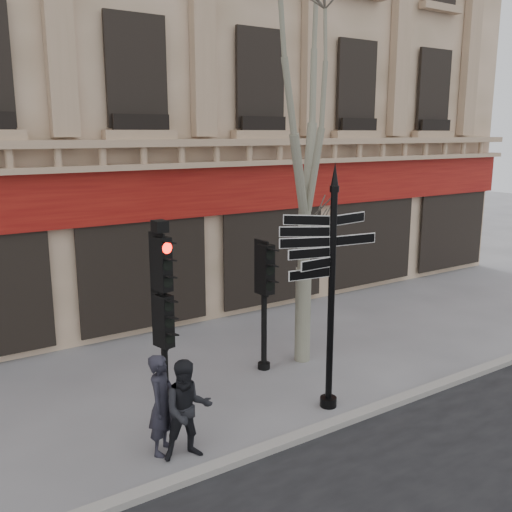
{
  "coord_description": "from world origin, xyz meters",
  "views": [
    {
      "loc": [
        -5.39,
        -8.3,
        5.1
      ],
      "look_at": [
        0.53,
        0.6,
        2.78
      ],
      "focal_mm": 40.0,
      "sensor_mm": 36.0,
      "label": 1
    }
  ],
  "objects_px": {
    "plane_tree": "(307,95)",
    "pedestrian_b": "(188,410)",
    "traffic_signal_main": "(162,300)",
    "fingerpost": "(333,247)",
    "traffic_signal_secondary": "(264,283)",
    "pedestrian_a": "(162,404)"
  },
  "relations": [
    {
      "from": "traffic_signal_main",
      "to": "traffic_signal_secondary",
      "type": "distance_m",
      "value": 3.07
    },
    {
      "from": "traffic_signal_secondary",
      "to": "plane_tree",
      "type": "height_order",
      "value": "plane_tree"
    },
    {
      "from": "pedestrian_a",
      "to": "pedestrian_b",
      "type": "distance_m",
      "value": 0.46
    },
    {
      "from": "fingerpost",
      "to": "pedestrian_b",
      "type": "relative_size",
      "value": 2.79
    },
    {
      "from": "fingerpost",
      "to": "plane_tree",
      "type": "distance_m",
      "value": 3.6
    },
    {
      "from": "fingerpost",
      "to": "pedestrian_a",
      "type": "bearing_deg",
      "value": -167.48
    },
    {
      "from": "pedestrian_b",
      "to": "traffic_signal_secondary",
      "type": "bearing_deg",
      "value": 50.73
    },
    {
      "from": "plane_tree",
      "to": "pedestrian_b",
      "type": "xyz_separation_m",
      "value": [
        -4.0,
        -2.15,
        -5.05
      ]
    },
    {
      "from": "fingerpost",
      "to": "traffic_signal_main",
      "type": "relative_size",
      "value": 1.25
    },
    {
      "from": "traffic_signal_secondary",
      "to": "pedestrian_a",
      "type": "distance_m",
      "value": 3.9
    },
    {
      "from": "traffic_signal_main",
      "to": "pedestrian_b",
      "type": "height_order",
      "value": "traffic_signal_main"
    },
    {
      "from": "plane_tree",
      "to": "pedestrian_b",
      "type": "distance_m",
      "value": 6.79
    },
    {
      "from": "fingerpost",
      "to": "plane_tree",
      "type": "bearing_deg",
      "value": 82.02
    },
    {
      "from": "pedestrian_a",
      "to": "traffic_signal_secondary",
      "type": "bearing_deg",
      "value": -13.47
    },
    {
      "from": "traffic_signal_secondary",
      "to": "pedestrian_a",
      "type": "height_order",
      "value": "traffic_signal_secondary"
    },
    {
      "from": "traffic_signal_secondary",
      "to": "plane_tree",
      "type": "relative_size",
      "value": 0.34
    },
    {
      "from": "fingerpost",
      "to": "pedestrian_a",
      "type": "xyz_separation_m",
      "value": [
        -3.28,
        0.29,
        -2.25
      ]
    },
    {
      "from": "traffic_signal_secondary",
      "to": "pedestrian_b",
      "type": "xyz_separation_m",
      "value": [
        -2.99,
        -2.23,
        -1.13
      ]
    },
    {
      "from": "fingerpost",
      "to": "pedestrian_b",
      "type": "height_order",
      "value": "fingerpost"
    },
    {
      "from": "fingerpost",
      "to": "traffic_signal_main",
      "type": "height_order",
      "value": "fingerpost"
    },
    {
      "from": "plane_tree",
      "to": "pedestrian_a",
      "type": "xyz_separation_m",
      "value": [
        -4.26,
        -1.77,
        -5.03
      ]
    },
    {
      "from": "fingerpost",
      "to": "plane_tree",
      "type": "xyz_separation_m",
      "value": [
        0.99,
        2.06,
        2.78
      ]
    }
  ]
}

